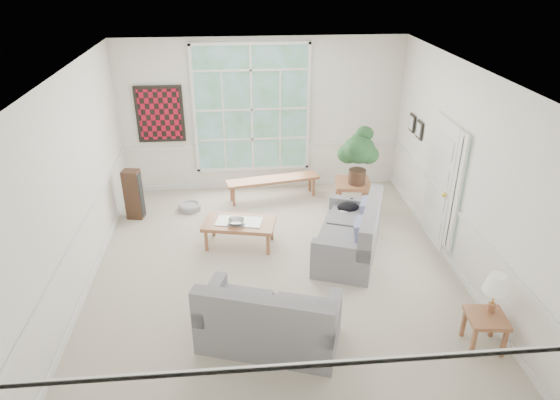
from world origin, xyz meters
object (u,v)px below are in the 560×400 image
object	(u,v)px
loveseat_right	(348,229)
loveseat_front	(269,312)
side_table	(484,331)
end_table	(352,197)
coffee_table	(240,233)

from	to	relation	value
loveseat_right	loveseat_front	distance (m)	2.35
loveseat_front	side_table	xyz separation A→B (m)	(2.59, -0.32, -0.22)
loveseat_front	end_table	distance (m)	3.75
loveseat_front	side_table	size ratio (longest dim) A/B	3.63
side_table	end_table	bearing A→B (deg)	102.92
loveseat_front	side_table	bearing A→B (deg)	11.23
loveseat_front	end_table	xyz separation A→B (m)	(1.76, 3.31, -0.14)
loveseat_right	end_table	xyz separation A→B (m)	(0.38, 1.42, -0.14)
end_table	side_table	size ratio (longest dim) A/B	1.35
loveseat_front	side_table	distance (m)	2.62
end_table	side_table	bearing A→B (deg)	-77.08
end_table	coffee_table	bearing A→B (deg)	-155.14
coffee_table	loveseat_front	bearing A→B (deg)	-70.17
loveseat_right	coffee_table	world-z (taller)	loveseat_right
loveseat_front	coffee_table	world-z (taller)	loveseat_front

